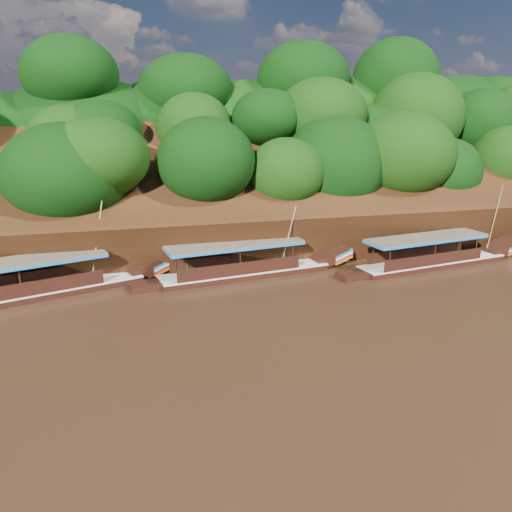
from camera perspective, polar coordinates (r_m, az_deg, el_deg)
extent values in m
plane|color=black|center=(26.36, 6.08, -7.63)|extent=(160.00, 160.00, 0.00)
cube|color=black|center=(40.10, -1.77, 6.02)|extent=(120.00, 16.12, 13.64)
cube|color=black|center=(50.40, -4.26, 4.06)|extent=(120.00, 24.00, 12.00)
ellipsoid|color=#10420B|center=(38.27, -10.27, 5.27)|extent=(18.00, 8.00, 6.40)
ellipsoid|color=#10420B|center=(46.34, -3.81, 14.47)|extent=(24.00, 11.00, 8.40)
ellipsoid|color=#10420B|center=(49.88, 26.82, 6.20)|extent=(18.00, 8.00, 6.00)
cube|color=black|center=(37.66, 19.48, -1.09)|extent=(11.75, 3.74, 0.81)
cube|color=silver|center=(37.55, 19.53, -0.52)|extent=(11.76, 3.80, 0.09)
cube|color=black|center=(42.10, 26.13, 0.84)|extent=(2.93, 1.89, 1.58)
cube|color=#1A64AE|center=(42.58, 26.82, 1.29)|extent=(1.64, 1.75, 0.59)
cube|color=#AC2913|center=(42.65, 26.76, 0.89)|extent=(1.64, 1.75, 0.59)
cube|color=brown|center=(36.62, 18.96, 2.03)|extent=(9.31, 3.65, 0.11)
cube|color=#1A64AE|center=(36.64, 18.94, 1.87)|extent=(9.31, 3.65, 0.16)
cylinder|color=tan|center=(40.14, 25.60, 3.86)|extent=(0.75, 1.61, 5.16)
cube|color=black|center=(33.41, -1.21, -2.29)|extent=(11.68, 3.72, 0.86)
cube|color=silver|center=(33.28, -1.22, -1.62)|extent=(11.69, 3.78, 0.10)
cube|color=black|center=(35.97, 8.41, 0.01)|extent=(2.92, 1.95, 1.62)
cube|color=#1A64AE|center=(36.25, 9.41, 0.57)|extent=(1.63, 1.83, 0.59)
cube|color=#AC2913|center=(36.34, 9.38, 0.08)|extent=(1.63, 1.83, 0.59)
cube|color=brown|center=(32.50, -2.42, 1.42)|extent=(9.25, 3.68, 0.11)
cube|color=#1A64AE|center=(32.53, -2.41, 1.22)|extent=(9.25, 3.68, 0.17)
cylinder|color=tan|center=(33.30, 3.74, 2.28)|extent=(0.67, 1.12, 4.20)
cube|color=black|center=(32.50, -23.91, -4.29)|extent=(12.73, 5.98, 0.87)
cube|color=silver|center=(32.37, -23.99, -3.60)|extent=(12.75, 6.04, 0.10)
cube|color=black|center=(33.91, -12.12, -1.19)|extent=(3.33, 2.44, 1.71)
cube|color=#1A64AE|center=(34.09, -10.90, -0.51)|extent=(2.00, 2.06, 0.64)
cube|color=#AC2913|center=(34.19, -10.87, -1.04)|extent=(2.00, 2.06, 0.64)
cube|color=brown|center=(31.73, -25.79, -0.59)|extent=(10.21, 5.42, 0.12)
cube|color=#1A64AE|center=(31.76, -25.76, -0.79)|extent=(10.21, 5.42, 0.17)
cylinder|color=tan|center=(32.17, -17.72, 1.74)|extent=(1.08, 0.99, 4.95)
cone|color=#266C1B|center=(34.21, -22.28, -1.52)|extent=(1.50, 1.50, 1.79)
cone|color=#266C1B|center=(33.34, -8.20, -1.30)|extent=(1.50, 1.50, 1.33)
cone|color=#266C1B|center=(35.12, 3.07, -0.05)|extent=(1.50, 1.50, 1.56)
cone|color=#266C1B|center=(36.43, 9.50, 0.72)|extent=(1.50, 1.50, 2.01)
cone|color=#266C1B|center=(40.51, 19.71, 1.43)|extent=(1.50, 1.50, 1.84)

